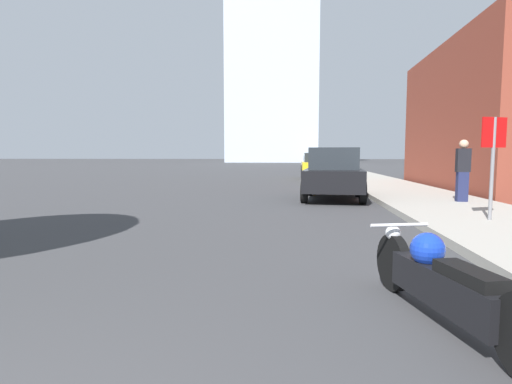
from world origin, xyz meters
TOP-DOWN VIEW (x-y plane):
  - sidewalk at (5.78, 40.00)m, footprint 3.26×240.00m
  - distant_tower at (-4.85, 98.56)m, footprint 20.86×20.86m
  - motorcycle at (3.04, 3.06)m, footprint 0.84×2.38m
  - parked_car_black at (2.91, 12.99)m, footprint 2.18×4.01m
  - parked_car_yellow at (2.85, 25.47)m, footprint 2.02×3.98m
  - parked_car_white at (2.95, 37.36)m, footprint 2.23×4.30m
  - stop_sign at (5.66, 8.08)m, footprint 0.57×0.26m
  - pedestrian at (6.39, 11.45)m, footprint 0.36×0.25m

SIDE VIEW (x-z plane):
  - sidewalk at x=5.78m, z-range 0.00..0.15m
  - motorcycle at x=3.04m, z-range 0.00..0.75m
  - parked_car_white at x=2.95m, z-range 0.01..1.51m
  - parked_car_yellow at x=2.85m, z-range 0.00..1.64m
  - parked_car_black at x=2.91m, z-range 0.00..1.71m
  - pedestrian at x=6.39m, z-range 0.18..1.93m
  - stop_sign at x=5.66m, z-range 0.53..2.59m
  - distant_tower at x=-4.85m, z-range 0.00..63.53m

